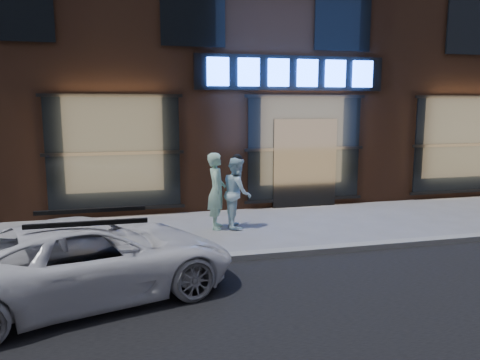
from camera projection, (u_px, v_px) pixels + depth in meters
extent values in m
plane|color=slate|center=(378.00, 248.00, 9.16)|extent=(90.00, 90.00, 0.00)
cube|color=gray|center=(378.00, 245.00, 9.15)|extent=(60.00, 0.25, 0.12)
cube|color=#54301E|center=(263.00, 39.00, 16.02)|extent=(30.00, 8.00, 10.00)
cube|color=black|center=(292.00, 73.00, 12.27)|extent=(5.20, 0.06, 0.90)
cube|color=black|center=(305.00, 163.00, 12.72)|extent=(1.80, 0.10, 2.40)
cube|color=#FFBF72|center=(114.00, 153.00, 11.53)|extent=(3.00, 0.04, 2.60)
cube|color=black|center=(114.00, 153.00, 11.49)|extent=(3.20, 0.06, 2.80)
cube|color=#FFBF72|center=(304.00, 148.00, 12.72)|extent=(3.00, 0.04, 2.60)
cube|color=black|center=(305.00, 149.00, 12.68)|extent=(3.20, 0.06, 2.80)
cube|color=#FFBF72|center=(462.00, 145.00, 13.90)|extent=(3.00, 0.04, 2.60)
cube|color=black|center=(463.00, 145.00, 13.87)|extent=(3.20, 0.06, 2.80)
cube|color=black|center=(16.00, 4.00, 10.47)|extent=(1.60, 0.06, 1.60)
cube|color=black|center=(193.00, 13.00, 11.42)|extent=(1.60, 0.06, 1.60)
cube|color=black|center=(343.00, 20.00, 12.37)|extent=(1.60, 0.06, 1.60)
cube|color=black|center=(472.00, 26.00, 13.32)|extent=(1.60, 0.06, 1.60)
cube|color=#2659FF|center=(218.00, 72.00, 11.73)|extent=(0.55, 0.12, 0.70)
cube|color=#2659FF|center=(249.00, 72.00, 11.92)|extent=(0.55, 0.12, 0.70)
cube|color=#2659FF|center=(278.00, 73.00, 12.11)|extent=(0.55, 0.12, 0.70)
cube|color=#2659FF|center=(307.00, 73.00, 12.30)|extent=(0.55, 0.12, 0.70)
cube|color=#2659FF|center=(335.00, 74.00, 12.49)|extent=(0.55, 0.12, 0.70)
cube|color=#2659FF|center=(362.00, 74.00, 12.68)|extent=(0.55, 0.12, 0.70)
imported|color=#BBF5CF|center=(217.00, 191.00, 10.52)|extent=(0.54, 0.70, 1.73)
imported|color=white|center=(237.00, 192.00, 10.65)|extent=(0.71, 0.86, 1.62)
imported|color=white|center=(91.00, 259.00, 6.74)|extent=(4.58, 3.09, 1.17)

